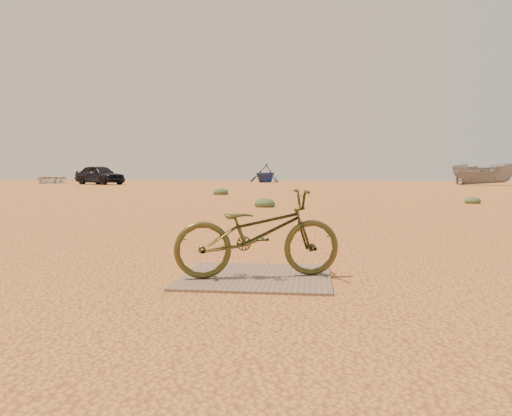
# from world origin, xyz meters

# --- Properties ---
(ground) EXTENTS (120.00, 120.00, 0.00)m
(ground) POSITION_xyz_m (0.00, 0.00, 0.00)
(ground) COLOR #E58C49
(ground) RESTS_ON ground
(plywood_board) EXTENTS (1.34, 1.22, 0.02)m
(plywood_board) POSITION_xyz_m (0.11, 0.50, 0.01)
(plywood_board) COLOR #756251
(plywood_board) RESTS_ON ground
(bicycle) EXTENTS (1.57, 0.91, 0.78)m
(bicycle) POSITION_xyz_m (0.13, 0.46, 0.41)
(bicycle) COLOR #44411C
(bicycle) RESTS_ON plywood_board
(car) EXTENTS (5.12, 4.01, 1.63)m
(car) POSITION_xyz_m (-17.29, 36.04, 0.82)
(car) COLOR black
(car) RESTS_ON ground
(boat_near_left) EXTENTS (3.79, 4.97, 0.96)m
(boat_near_left) POSITION_xyz_m (-24.33, 40.70, 0.48)
(boat_near_left) COLOR silver
(boat_near_left) RESTS_ON ground
(boat_far_left) EXTENTS (4.42, 4.69, 1.96)m
(boat_far_left) POSITION_xyz_m (-4.47, 47.26, 0.98)
(boat_far_left) COLOR #30467E
(boat_far_left) RESTS_ON ground
(boat_mid_right) EXTENTS (5.01, 2.96, 1.82)m
(boat_mid_right) POSITION_xyz_m (13.86, 37.28, 0.91)
(boat_mid_right) COLOR gray
(boat_mid_right) RESTS_ON ground
(kale_a) EXTENTS (0.58, 0.58, 0.32)m
(kale_a) POSITION_xyz_m (-0.77, 9.96, 0.00)
(kale_a) COLOR #546B46
(kale_a) RESTS_ON ground
(kale_b) EXTENTS (0.49, 0.49, 0.27)m
(kale_b) POSITION_xyz_m (5.54, 12.36, 0.00)
(kale_b) COLOR #546B46
(kale_b) RESTS_ON ground
(kale_c) EXTENTS (0.67, 0.67, 0.37)m
(kale_c) POSITION_xyz_m (-3.51, 17.77, 0.00)
(kale_c) COLOR #546B46
(kale_c) RESTS_ON ground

